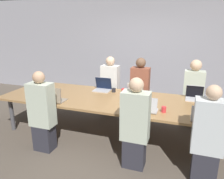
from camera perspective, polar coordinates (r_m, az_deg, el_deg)
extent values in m
plane|color=brown|center=(4.35, 2.43, -11.75)|extent=(24.00, 24.00, 0.00)
cube|color=#9999A3|center=(6.13, 8.96, 10.17)|extent=(12.00, 0.06, 2.80)
cube|color=#9E7547|center=(4.06, 2.55, -2.98)|extent=(4.66, 1.36, 0.04)
cylinder|color=#4C4C51|center=(4.85, -24.69, -5.83)|extent=(0.08, 0.08, 0.68)
cylinder|color=#4C4C51|center=(5.55, -17.72, -2.30)|extent=(0.08, 0.08, 0.68)
cube|color=#B7B7BC|center=(4.60, -2.66, -0.24)|extent=(0.35, 0.26, 0.02)
cube|color=#B7B7BC|center=(4.66, -2.20, 1.72)|extent=(0.35, 0.07, 0.25)
cube|color=#0F1933|center=(4.65, -2.24, 1.66)|extent=(0.35, 0.07, 0.25)
cube|color=#2D2D38|center=(5.22, -0.43, -4.05)|extent=(0.32, 0.24, 0.45)
cube|color=silver|center=(5.04, -0.45, 2.21)|extent=(0.40, 0.24, 0.72)
sphere|color=beige|center=(4.95, -0.46, 7.44)|extent=(0.21, 0.21, 0.21)
cylinder|color=#232328|center=(4.51, 0.46, -0.16)|extent=(0.08, 0.08, 0.08)
cube|color=#B7B7BC|center=(3.59, 9.11, -5.36)|extent=(0.34, 0.23, 0.02)
cube|color=#B7B7BC|center=(3.45, 8.90, -4.01)|extent=(0.34, 0.06, 0.23)
cube|color=silver|center=(3.46, 8.93, -3.99)|extent=(0.34, 0.06, 0.23)
cube|color=#2D2D38|center=(3.42, 5.81, -16.04)|extent=(0.32, 0.24, 0.45)
cube|color=beige|center=(3.14, 6.13, -6.98)|extent=(0.40, 0.24, 0.72)
sphere|color=beige|center=(2.99, 6.40, 1.21)|extent=(0.20, 0.20, 0.20)
cylinder|color=red|center=(3.58, 13.37, -5.08)|extent=(0.08, 0.08, 0.09)
cube|color=gray|center=(4.39, 5.88, -1.15)|extent=(0.31, 0.21, 0.02)
cube|color=gray|center=(4.42, 6.14, 0.51)|extent=(0.32, 0.10, 0.20)
cube|color=silver|center=(4.42, 6.11, 0.42)|extent=(0.31, 0.10, 0.20)
cube|color=#2D2D38|center=(5.02, 7.09, -5.03)|extent=(0.32, 0.24, 0.45)
cube|color=brown|center=(4.84, 7.33, 1.45)|extent=(0.40, 0.24, 0.72)
sphere|color=brown|center=(4.74, 7.54, 6.95)|extent=(0.22, 0.22, 0.22)
cylinder|color=red|center=(4.43, 2.95, -0.36)|extent=(0.08, 0.08, 0.10)
cube|color=gray|center=(4.12, -14.20, -2.79)|extent=(0.32, 0.26, 0.02)
cube|color=gray|center=(3.97, -15.31, -1.45)|extent=(0.33, 0.04, 0.26)
cube|color=#0F1933|center=(3.98, -15.22, -1.42)|extent=(0.32, 0.04, 0.26)
cube|color=#2D2D38|center=(3.98, -17.21, -11.77)|extent=(0.32, 0.24, 0.45)
cube|color=beige|center=(3.74, -17.98, -3.81)|extent=(0.40, 0.24, 0.72)
sphere|color=tan|center=(3.61, -18.62, 3.04)|extent=(0.19, 0.19, 0.19)
cube|color=silver|center=(4.32, 20.62, -2.46)|extent=(0.30, 0.25, 0.02)
cube|color=silver|center=(4.37, 20.77, -0.45)|extent=(0.31, 0.09, 0.24)
cube|color=black|center=(4.36, 20.77, -0.53)|extent=(0.30, 0.09, 0.24)
cube|color=#2D2D38|center=(4.97, 19.84, -6.19)|extent=(0.32, 0.24, 0.45)
cube|color=beige|center=(4.78, 20.52, 0.33)|extent=(0.40, 0.24, 0.72)
sphere|color=beige|center=(4.68, 21.11, 5.92)|extent=(0.23, 0.23, 0.23)
cube|color=silver|center=(3.48, 22.70, -7.26)|extent=(0.35, 0.22, 0.02)
cube|color=silver|center=(3.33, 23.01, -6.08)|extent=(0.36, 0.04, 0.22)
cube|color=#0F1933|center=(3.35, 23.00, -6.03)|extent=(0.35, 0.04, 0.22)
cube|color=#2D2D38|center=(3.38, 22.83, -17.90)|extent=(0.32, 0.24, 0.45)
cube|color=silver|center=(3.09, 24.05, -8.82)|extent=(0.40, 0.24, 0.72)
sphere|color=beige|center=(2.94, 25.09, -0.69)|extent=(0.19, 0.19, 0.19)
cube|color=black|center=(3.96, 4.51, -2.86)|extent=(0.06, 0.15, 0.05)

